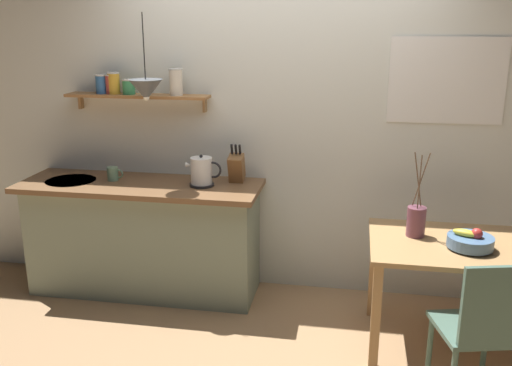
% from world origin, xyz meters
% --- Properties ---
extents(ground_plane, '(14.00, 14.00, 0.00)m').
position_xyz_m(ground_plane, '(0.00, 0.00, 0.00)').
color(ground_plane, '#A87F56').
extents(back_wall, '(6.80, 0.11, 2.70)m').
position_xyz_m(back_wall, '(0.20, 0.65, 1.35)').
color(back_wall, silver).
rests_on(back_wall, ground_plane).
extents(kitchen_counter, '(1.83, 0.63, 0.89)m').
position_xyz_m(kitchen_counter, '(-1.00, 0.32, 0.45)').
color(kitchen_counter, gray).
rests_on(kitchen_counter, ground_plane).
extents(wall_shelf, '(1.11, 0.20, 0.33)m').
position_xyz_m(wall_shelf, '(-1.08, 0.49, 1.57)').
color(wall_shelf, '#9E6B3D').
extents(dining_table, '(0.98, 0.77, 0.73)m').
position_xyz_m(dining_table, '(1.20, -0.11, 0.61)').
color(dining_table, tan).
rests_on(dining_table, ground_plane).
extents(dining_chair_near, '(0.47, 0.47, 0.91)m').
position_xyz_m(dining_chair_near, '(1.29, -0.75, 0.51)').
color(dining_chair_near, '#4C6B5B').
rests_on(dining_chair_near, ground_plane).
extents(fruit_bowl, '(0.28, 0.28, 0.14)m').
position_xyz_m(fruit_bowl, '(1.31, -0.19, 0.78)').
color(fruit_bowl, '#51759E').
rests_on(fruit_bowl, dining_table).
extents(twig_vase, '(0.12, 0.12, 0.56)m').
position_xyz_m(twig_vase, '(1.00, -0.02, 0.83)').
color(twig_vase, brown).
rests_on(twig_vase, dining_table).
extents(electric_kettle, '(0.27, 0.18, 0.24)m').
position_xyz_m(electric_kettle, '(-0.52, 0.31, 1.00)').
color(electric_kettle, black).
rests_on(electric_kettle, kitchen_counter).
extents(knife_block, '(0.11, 0.17, 0.30)m').
position_xyz_m(knife_block, '(-0.28, 0.45, 1.01)').
color(knife_block, brown).
rests_on(knife_block, kitchen_counter).
extents(coffee_mug_by_sink, '(0.13, 0.08, 0.10)m').
position_xyz_m(coffee_mug_by_sink, '(-1.23, 0.34, 0.94)').
color(coffee_mug_by_sink, slate).
rests_on(coffee_mug_by_sink, kitchen_counter).
extents(pendant_lamp, '(0.24, 0.24, 0.60)m').
position_xyz_m(pendant_lamp, '(-0.89, 0.25, 1.60)').
color(pendant_lamp, black).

